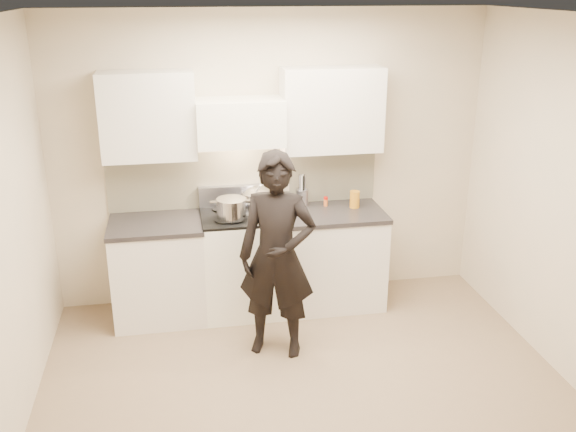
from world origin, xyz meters
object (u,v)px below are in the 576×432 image
(wok, at_px, (261,196))
(person, at_px, (277,256))
(stove, at_px, (245,262))
(counter_right, at_px, (332,257))
(utensil_crock, at_px, (302,197))

(wok, xyz_separation_m, person, (0.00, -0.91, -0.21))
(stove, relative_size, wok, 2.15)
(counter_right, bearing_deg, stove, -180.00)
(counter_right, relative_size, utensil_crock, 3.04)
(counter_right, xyz_separation_m, utensil_crock, (-0.26, 0.19, 0.55))
(person, bearing_deg, stove, 122.68)
(wok, relative_size, person, 0.26)
(stove, distance_m, person, 0.87)
(utensil_crock, bearing_deg, counter_right, -36.58)
(stove, bearing_deg, person, -77.04)
(wok, distance_m, person, 0.94)
(counter_right, height_order, utensil_crock, utensil_crock)
(wok, bearing_deg, counter_right, -12.45)
(counter_right, height_order, person, person)
(person, bearing_deg, utensil_crock, 87.33)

